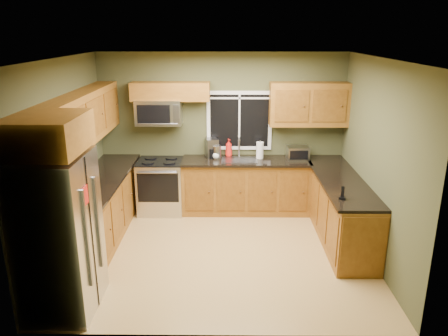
{
  "coord_description": "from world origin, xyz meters",
  "views": [
    {
      "loc": [
        0.11,
        -5.61,
        3.04
      ],
      "look_at": [
        0.05,
        0.35,
        1.15
      ],
      "focal_mm": 35.0,
      "sensor_mm": 36.0,
      "label": 1
    }
  ],
  "objects_px": {
    "toaster_oven": "(298,153)",
    "paper_towel_roll": "(260,150)",
    "coffee_maker": "(212,149)",
    "soap_bottle_c": "(216,154)",
    "refrigerator": "(59,235)",
    "microwave": "(159,112)",
    "range": "(161,186)",
    "soap_bottle_a": "(229,148)",
    "kettle": "(217,151)",
    "cordless_phone": "(342,195)"
  },
  "relations": [
    {
      "from": "coffee_maker",
      "to": "paper_towel_roll",
      "type": "bearing_deg",
      "value": -4.57
    },
    {
      "from": "range",
      "to": "refrigerator",
      "type": "bearing_deg",
      "value": -103.97
    },
    {
      "from": "paper_towel_roll",
      "to": "refrigerator",
      "type": "bearing_deg",
      "value": -129.75
    },
    {
      "from": "refrigerator",
      "to": "microwave",
      "type": "bearing_deg",
      "value": 76.66
    },
    {
      "from": "microwave",
      "to": "soap_bottle_c",
      "type": "bearing_deg",
      "value": -3.77
    },
    {
      "from": "kettle",
      "to": "cordless_phone",
      "type": "height_order",
      "value": "kettle"
    },
    {
      "from": "toaster_oven",
      "to": "cordless_phone",
      "type": "bearing_deg",
      "value": -80.51
    },
    {
      "from": "refrigerator",
      "to": "kettle",
      "type": "height_order",
      "value": "refrigerator"
    },
    {
      "from": "range",
      "to": "toaster_oven",
      "type": "xyz_separation_m",
      "value": [
        2.34,
        0.05,
        0.58
      ]
    },
    {
      "from": "microwave",
      "to": "cordless_phone",
      "type": "distance_m",
      "value": 3.35
    },
    {
      "from": "refrigerator",
      "to": "toaster_oven",
      "type": "height_order",
      "value": "refrigerator"
    },
    {
      "from": "range",
      "to": "soap_bottle_c",
      "type": "xyz_separation_m",
      "value": [
        0.95,
        0.07,
        0.55
      ]
    },
    {
      "from": "kettle",
      "to": "paper_towel_roll",
      "type": "bearing_deg",
      "value": -0.5
    },
    {
      "from": "range",
      "to": "coffee_maker",
      "type": "relative_size",
      "value": 2.89
    },
    {
      "from": "coffee_maker",
      "to": "soap_bottle_c",
      "type": "bearing_deg",
      "value": -52.79
    },
    {
      "from": "cordless_phone",
      "to": "soap_bottle_a",
      "type": "bearing_deg",
      "value": 126.21
    },
    {
      "from": "coffee_maker",
      "to": "soap_bottle_c",
      "type": "xyz_separation_m",
      "value": [
        0.07,
        -0.09,
        -0.07
      ]
    },
    {
      "from": "coffee_maker",
      "to": "paper_towel_roll",
      "type": "distance_m",
      "value": 0.83
    },
    {
      "from": "range",
      "to": "soap_bottle_c",
      "type": "relative_size",
      "value": 5.84
    },
    {
      "from": "refrigerator",
      "to": "microwave",
      "type": "xyz_separation_m",
      "value": [
        0.69,
        2.91,
        0.83
      ]
    },
    {
      "from": "soap_bottle_a",
      "to": "paper_towel_roll",
      "type": "bearing_deg",
      "value": -13.55
    },
    {
      "from": "microwave",
      "to": "soap_bottle_c",
      "type": "height_order",
      "value": "microwave"
    },
    {
      "from": "microwave",
      "to": "soap_bottle_a",
      "type": "bearing_deg",
      "value": 4.61
    },
    {
      "from": "soap_bottle_a",
      "to": "soap_bottle_c",
      "type": "bearing_deg",
      "value": -144.59
    },
    {
      "from": "toaster_oven",
      "to": "kettle",
      "type": "distance_m",
      "value": 1.38
    },
    {
      "from": "toaster_oven",
      "to": "paper_towel_roll",
      "type": "bearing_deg",
      "value": 174.89
    },
    {
      "from": "microwave",
      "to": "cordless_phone",
      "type": "height_order",
      "value": "microwave"
    },
    {
      "from": "refrigerator",
      "to": "soap_bottle_a",
      "type": "height_order",
      "value": "refrigerator"
    },
    {
      "from": "microwave",
      "to": "cordless_phone",
      "type": "relative_size",
      "value": 4.26
    },
    {
      "from": "microwave",
      "to": "toaster_oven",
      "type": "relative_size",
      "value": 2.04
    },
    {
      "from": "range",
      "to": "soap_bottle_c",
      "type": "bearing_deg",
      "value": 4.43
    },
    {
      "from": "soap_bottle_c",
      "to": "range",
      "type": "bearing_deg",
      "value": -175.57
    },
    {
      "from": "toaster_oven",
      "to": "paper_towel_roll",
      "type": "distance_m",
      "value": 0.64
    },
    {
      "from": "kettle",
      "to": "soap_bottle_a",
      "type": "bearing_deg",
      "value": 30.25
    },
    {
      "from": "soap_bottle_c",
      "to": "toaster_oven",
      "type": "bearing_deg",
      "value": -1.16
    },
    {
      "from": "refrigerator",
      "to": "microwave",
      "type": "distance_m",
      "value": 3.1
    },
    {
      "from": "range",
      "to": "cordless_phone",
      "type": "xyz_separation_m",
      "value": [
        2.64,
        -1.78,
        0.52
      ]
    },
    {
      "from": "refrigerator",
      "to": "coffee_maker",
      "type": "relative_size",
      "value": 5.55
    },
    {
      "from": "soap_bottle_c",
      "to": "cordless_phone",
      "type": "distance_m",
      "value": 2.51
    },
    {
      "from": "coffee_maker",
      "to": "paper_towel_roll",
      "type": "relative_size",
      "value": 1.03
    },
    {
      "from": "refrigerator",
      "to": "paper_towel_roll",
      "type": "bearing_deg",
      "value": 50.25
    },
    {
      "from": "refrigerator",
      "to": "cordless_phone",
      "type": "xyz_separation_m",
      "value": [
        3.33,
        0.99,
        0.09
      ]
    },
    {
      "from": "range",
      "to": "toaster_oven",
      "type": "bearing_deg",
      "value": 1.12
    },
    {
      "from": "refrigerator",
      "to": "microwave",
      "type": "relative_size",
      "value": 2.37
    },
    {
      "from": "refrigerator",
      "to": "microwave",
      "type": "height_order",
      "value": "microwave"
    },
    {
      "from": "soap_bottle_a",
      "to": "cordless_phone",
      "type": "distance_m",
      "value": 2.5
    },
    {
      "from": "kettle",
      "to": "cordless_phone",
      "type": "distance_m",
      "value": 2.53
    },
    {
      "from": "coffee_maker",
      "to": "kettle",
      "type": "bearing_deg",
      "value": -35.12
    },
    {
      "from": "refrigerator",
      "to": "paper_towel_roll",
      "type": "relative_size",
      "value": 5.71
    },
    {
      "from": "microwave",
      "to": "soap_bottle_c",
      "type": "relative_size",
      "value": 4.73
    }
  ]
}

